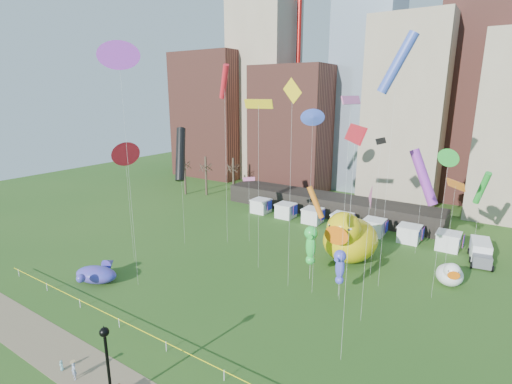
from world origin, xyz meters
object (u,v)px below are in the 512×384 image
Objects in this scene: small_duck at (450,274)px; toddler at (62,365)px; seahorse_purple at (340,264)px; woman at (74,371)px; seahorse_green at (311,242)px; whale_inflatable at (97,274)px; box_truck at (481,251)px; big_duck at (349,238)px; lamppost at (107,358)px.

toddler is (-22.61, -31.05, -0.91)m from small_duck.
seahorse_purple reaches higher than woman.
whale_inflatable is at bearing -165.68° from seahorse_green.
woman reaches higher than toddler.
seahorse_purple is 0.85× the size of box_truck.
big_duck is 32.88m from toddler.
woman is at bearing -128.53° from box_truck.
lamppost reaches higher than small_duck.
seahorse_green is at bearing 15.52° from whale_inflatable.
big_duck reaches higher than box_truck.
small_duck is 0.68× the size of whale_inflatable.
big_duck is at bearing 85.70° from woman.
whale_inflatable is at bearing -163.80° from small_duck.
small_duck reaches higher than toddler.
big_duck is 16.76m from box_truck.
box_truck reaches higher than woman.
small_duck is at bearing 12.79° from whale_inflatable.
small_duck reaches higher than box_truck.
box_truck is (11.52, 18.10, -2.35)m from seahorse_purple.
big_duck reaches higher than lamppost.
small_duck reaches higher than whale_inflatable.
big_duck is at bearing 24.34° from whale_inflatable.
box_truck is 47.27m from toddler.
seahorse_green is 25.93m from toddler.
toddler is at bearing -167.27° from woman.
seahorse_purple is 25.16m from woman.
box_truck is at bearing 72.70° from woman.
box_truck is (15.71, 16.27, -3.21)m from seahorse_green.
seahorse_purple reaches higher than whale_inflatable.
small_duck is 4.93× the size of toddler.
big_duck is 6.32× the size of woman.
seahorse_purple is (-9.25, -8.97, 2.27)m from small_duck.
woman is (-11.70, -22.08, -2.89)m from seahorse_purple.
box_truck is at bearing 35.10° from big_duck.
box_truck is at bearing 64.87° from lamppost.
woman is at bearing -106.09° from big_duck.
whale_inflatable is at bearing -135.27° from big_duck.
toddler is (-1.67, 0.00, -0.29)m from woman.
whale_inflatable is 19.52m from lamppost.
small_duck is 0.68× the size of lamppost.
big_duck is 9.04m from seahorse_purple.
woman is 1.69× the size of toddler.
seahorse_purple is at bearing -44.26° from seahorse_green.
woman is (-20.95, -31.05, -0.62)m from small_duck.
whale_inflatable reaches higher than toddler.
whale_inflatable is (-23.71, -11.82, -2.65)m from seahorse_purple.
box_truck is (13.78, 9.35, -1.92)m from big_duck.
box_truck is at bearing 59.96° from small_duck.
woman is at bearing 2.20° from toddler.
box_truck is 4.27× the size of woman.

